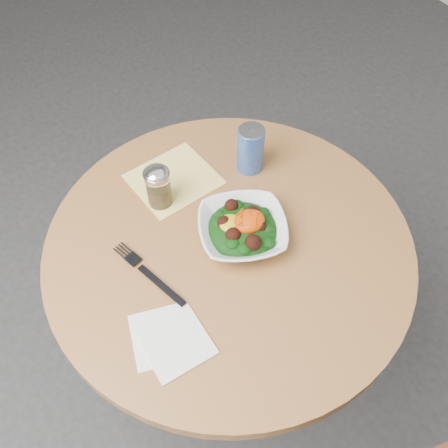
% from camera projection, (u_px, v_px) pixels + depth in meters
% --- Properties ---
extents(ground, '(6.00, 6.00, 0.00)m').
position_uv_depth(ground, '(227.00, 360.00, 1.81)').
color(ground, '#2D2D2F').
rests_on(ground, ground).
extents(table, '(0.90, 0.90, 0.75)m').
position_uv_depth(table, '(228.00, 283.00, 1.37)').
color(table, black).
rests_on(table, ground).
extents(cloth_napkin, '(0.23, 0.22, 0.00)m').
position_uv_depth(cloth_napkin, '(174.00, 179.00, 1.34)').
color(cloth_napkin, yellow).
rests_on(cloth_napkin, table).
extents(paper_napkins, '(0.16, 0.18, 0.00)m').
position_uv_depth(paper_napkins, '(170.00, 339.00, 1.06)').
color(paper_napkins, white).
rests_on(paper_napkins, table).
extents(salad_bowl, '(0.28, 0.28, 0.08)m').
position_uv_depth(salad_bowl, '(242.00, 229.00, 1.20)').
color(salad_bowl, white).
rests_on(salad_bowl, table).
extents(fork, '(0.08, 0.23, 0.00)m').
position_uv_depth(fork, '(147.00, 272.00, 1.15)').
color(fork, black).
rests_on(fork, table).
extents(spice_shaker, '(0.07, 0.07, 0.12)m').
position_uv_depth(spice_shaker, '(158.00, 187.00, 1.24)').
color(spice_shaker, silver).
rests_on(spice_shaker, table).
extents(beverage_can, '(0.07, 0.07, 0.14)m').
position_uv_depth(beverage_can, '(251.00, 149.00, 1.31)').
color(beverage_can, '#0D2899').
rests_on(beverage_can, table).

